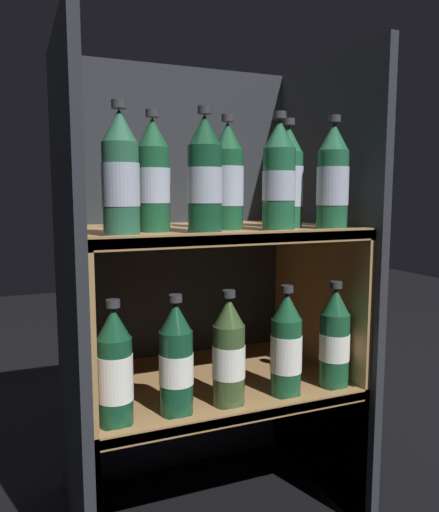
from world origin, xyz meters
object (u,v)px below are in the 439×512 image
object	(u,v)px
bottle_upper_front_0	(121,177)
bottle_lower_front_0	(115,370)
bottle_upper_back_2	(288,180)
bottle_upper_front_2	(279,178)
bottle_upper_front_3	(333,179)
bottle_lower_front_1	(176,361)
bottle_lower_front_4	(334,340)
bottle_upper_back_1	(228,179)
bottle_lower_front_2	(229,354)
bottle_upper_front_1	(205,177)
bottle_lower_front_3	(286,347)
bottle_upper_back_0	(153,178)

from	to	relation	value
bottle_upper_front_0	bottle_lower_front_0	world-z (taller)	bottle_upper_front_0
bottle_upper_back_2	bottle_lower_front_0	distance (m)	0.53
bottle_upper_front_2	bottle_upper_front_3	world-z (taller)	same
bottle_upper_front_3	bottle_lower_front_1	xyz separation A→B (m)	(-0.34, 0.00, -0.35)
bottle_lower_front_4	bottle_upper_back_2	bearing A→B (deg)	137.15
bottle_upper_back_2	bottle_lower_front_1	distance (m)	0.45
bottle_upper_front_3	bottle_upper_back_2	bearing A→B (deg)	130.63
bottle_upper_back_2	bottle_upper_back_1	bearing A→B (deg)	180.00
bottle_upper_front_0	bottle_lower_front_0	size ratio (longest dim) A/B	1.00
bottle_upper_back_2	bottle_lower_front_2	distance (m)	0.39
bottle_upper_front_1	bottle_lower_front_0	bearing A→B (deg)	180.00
bottle_upper_front_2	bottle_upper_back_1	size ratio (longest dim) A/B	1.00
bottle_upper_front_1	bottle_upper_front_2	size ratio (longest dim) A/B	1.00
bottle_upper_front_3	bottle_upper_back_1	xyz separation A→B (m)	(-0.21, 0.07, -0.00)
bottle_lower_front_3	bottle_upper_back_2	bearing A→B (deg)	61.37
bottle_upper_front_0	bottle_upper_front_2	size ratio (longest dim) A/B	1.00
bottle_upper_front_3	bottle_upper_back_0	world-z (taller)	same
bottle_upper_front_1	bottle_upper_back_2	distance (m)	0.23
bottle_upper_front_1	bottle_upper_back_0	bearing A→B (deg)	136.60
bottle_upper_front_1	bottle_lower_front_2	size ratio (longest dim) A/B	1.00
bottle_lower_front_0	bottle_lower_front_3	bearing A→B (deg)	-0.00
bottle_upper_back_2	bottle_lower_front_1	world-z (taller)	bottle_upper_back_2
bottle_lower_front_1	bottle_lower_front_4	bearing A→B (deg)	-0.00
bottle_upper_back_1	bottle_upper_front_2	bearing A→B (deg)	-43.39
bottle_upper_front_3	bottle_lower_front_4	bearing A→B (deg)	-0.00
bottle_upper_back_2	bottle_lower_front_4	xyz separation A→B (m)	(0.08, -0.07, -0.34)
bottle_lower_front_0	bottle_lower_front_1	size ratio (longest dim) A/B	1.00
bottle_lower_front_0	bottle_lower_front_2	distance (m)	0.23
bottle_lower_front_2	bottle_lower_front_0	bearing A→B (deg)	180.00
bottle_upper_back_0	bottle_upper_front_0	bearing A→B (deg)	-136.60
bottle_upper_back_2	bottle_lower_front_2	xyz separation A→B (m)	(-0.17, -0.07, -0.35)
bottle_upper_back_1	bottle_upper_back_2	bearing A→B (deg)	0.00
bottle_upper_front_0	bottle_upper_back_0	distance (m)	0.11
bottle_lower_front_4	bottle_upper_front_1	bearing A→B (deg)	-180.00
bottle_lower_front_2	bottle_upper_front_0	bearing A→B (deg)	180.00
bottle_upper_back_0	bottle_upper_back_1	size ratio (longest dim) A/B	1.00
bottle_lower_front_2	bottle_upper_front_1	bearing A→B (deg)	-180.00
bottle_upper_front_1	bottle_lower_front_4	size ratio (longest dim) A/B	1.00
bottle_upper_back_1	bottle_lower_front_2	distance (m)	0.35
bottle_upper_back_0	bottle_lower_front_3	xyz separation A→B (m)	(0.26, -0.07, -0.35)
bottle_upper_front_1	bottle_lower_front_3	world-z (taller)	bottle_upper_front_1
bottle_lower_front_0	bottle_upper_front_0	bearing A→B (deg)	0.00
bottle_upper_front_2	bottle_upper_back_2	distance (m)	0.10
bottle_lower_front_0	bottle_upper_back_2	bearing A→B (deg)	10.59
bottle_upper_back_1	bottle_lower_front_3	bearing A→B (deg)	-36.12
bottle_upper_front_1	bottle_lower_front_1	world-z (taller)	bottle_upper_front_1
bottle_lower_front_4	bottle_lower_front_0	bearing A→B (deg)	180.00
bottle_upper_front_0	bottle_lower_front_1	world-z (taller)	bottle_upper_front_0
bottle_upper_front_0	bottle_lower_front_2	world-z (taller)	bottle_upper_front_0
bottle_upper_back_1	bottle_lower_front_4	size ratio (longest dim) A/B	1.00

